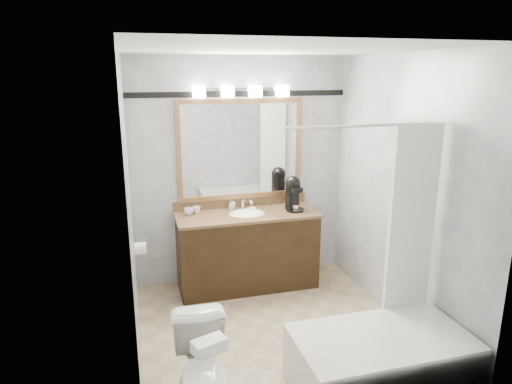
% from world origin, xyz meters
% --- Properties ---
extents(room, '(2.42, 2.62, 2.52)m').
position_xyz_m(room, '(0.00, 0.00, 1.25)').
color(room, tan).
rests_on(room, ground).
extents(vanity, '(1.53, 0.58, 0.97)m').
position_xyz_m(vanity, '(0.00, 1.02, 0.44)').
color(vanity, black).
rests_on(vanity, ground).
extents(mirror, '(1.40, 0.04, 1.10)m').
position_xyz_m(mirror, '(0.00, 1.28, 1.50)').
color(mirror, '#AC774D').
rests_on(mirror, room).
extents(vanity_light_bar, '(1.02, 0.14, 0.12)m').
position_xyz_m(vanity_light_bar, '(0.00, 1.23, 2.13)').
color(vanity_light_bar, silver).
rests_on(vanity_light_bar, room).
extents(accent_stripe, '(2.40, 0.01, 0.06)m').
position_xyz_m(accent_stripe, '(0.00, 1.29, 2.10)').
color(accent_stripe, black).
rests_on(accent_stripe, room).
extents(bathtub, '(1.30, 0.75, 1.96)m').
position_xyz_m(bathtub, '(0.55, -0.90, 0.28)').
color(bathtub, white).
rests_on(bathtub, ground).
extents(tp_roll, '(0.11, 0.12, 0.12)m').
position_xyz_m(tp_roll, '(-1.14, 0.66, 0.70)').
color(tp_roll, white).
rests_on(tp_roll, room).
extents(toilet, '(0.40, 0.68, 0.69)m').
position_xyz_m(toilet, '(-0.79, -0.86, 0.34)').
color(toilet, white).
rests_on(toilet, ground).
extents(tissue_box, '(0.23, 0.17, 0.08)m').
position_xyz_m(tissue_box, '(-0.79, -1.12, 0.73)').
color(tissue_box, white).
rests_on(tissue_box, toilet).
extents(coffee_maker, '(0.20, 0.25, 0.38)m').
position_xyz_m(coffee_maker, '(0.52, 1.02, 1.05)').
color(coffee_maker, black).
rests_on(coffee_maker, vanity).
extents(cup_left, '(0.11, 0.11, 0.08)m').
position_xyz_m(cup_left, '(-0.61, 1.14, 0.89)').
color(cup_left, white).
rests_on(cup_left, vanity).
extents(cup_right, '(0.10, 0.10, 0.08)m').
position_xyz_m(cup_right, '(-0.52, 1.16, 0.89)').
color(cup_right, white).
rests_on(cup_right, vanity).
extents(soap_bottle_a, '(0.05, 0.05, 0.10)m').
position_xyz_m(soap_bottle_a, '(-0.14, 1.20, 0.90)').
color(soap_bottle_a, white).
rests_on(soap_bottle_a, vanity).
extents(soap_bar, '(0.09, 0.07, 0.02)m').
position_xyz_m(soap_bar, '(0.09, 1.13, 0.86)').
color(soap_bar, beige).
rests_on(soap_bar, vanity).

